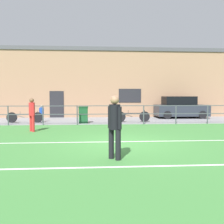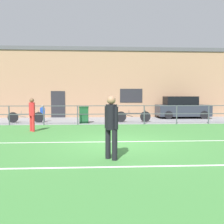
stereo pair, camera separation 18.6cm
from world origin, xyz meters
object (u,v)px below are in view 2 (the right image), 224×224
object	(u,v)px
bicycle_parked_0	(133,116)
trash_bin_0	(84,115)
player_goalkeeper	(111,123)
bicycle_parked_2	(26,117)
spectator_child	(42,112)
player_striker	(32,112)
parked_car_red	(182,108)

from	to	relation	value
bicycle_parked_0	trash_bin_0	world-z (taller)	trash_bin_0
player_goalkeeper	bicycle_parked_2	distance (m)	10.64
bicycle_parked_0	bicycle_parked_2	xyz separation A→B (m)	(-6.89, 0.00, -0.01)
bicycle_parked_2	trash_bin_0	distance (m)	3.76
player_goalkeeper	spectator_child	xyz separation A→B (m)	(-3.96, 9.77, -0.33)
player_striker	bicycle_parked_0	distance (m)	6.73
bicycle_parked_2	trash_bin_0	xyz separation A→B (m)	(3.72, -0.51, 0.18)
spectator_child	trash_bin_0	bearing A→B (deg)	146.91
player_goalkeeper	trash_bin_0	xyz separation A→B (m)	(-1.22, 8.90, -0.43)
player_striker	parked_car_red	xyz separation A→B (m)	(9.66, 6.59, -0.12)
parked_car_red	bicycle_parked_0	distance (m)	5.00
bicycle_parked_0	bicycle_parked_2	distance (m)	6.89
player_goalkeeper	trash_bin_0	world-z (taller)	player_goalkeeper
bicycle_parked_2	bicycle_parked_0	bearing A→B (deg)	-0.00
spectator_child	bicycle_parked_2	bearing A→B (deg)	4.74
spectator_child	bicycle_parked_2	distance (m)	1.08
player_striker	bicycle_parked_2	bearing A→B (deg)	-17.12
player_striker	player_goalkeeper	bearing A→B (deg)	175.43
bicycle_parked_0	bicycle_parked_2	size ratio (longest dim) A/B	1.01
parked_car_red	player_striker	bearing A→B (deg)	-145.70
parked_car_red	bicycle_parked_0	bearing A→B (deg)	-146.85
trash_bin_0	spectator_child	bearing A→B (deg)	162.43
player_striker	trash_bin_0	bearing A→B (deg)	-71.72
player_striker	bicycle_parked_2	size ratio (longest dim) A/B	0.71
spectator_child	player_goalkeeper	bearing A→B (deg)	96.57
spectator_child	bicycle_parked_2	xyz separation A→B (m)	(-0.98, -0.36, -0.28)
spectator_child	bicycle_parked_0	world-z (taller)	spectator_child
player_striker	spectator_child	world-z (taller)	player_striker
player_goalkeeper	spectator_child	bearing A→B (deg)	160.67
bicycle_parked_0	bicycle_parked_2	bearing A→B (deg)	180.00
bicycle_parked_0	trash_bin_0	distance (m)	3.21
player_goalkeeper	trash_bin_0	distance (m)	8.99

